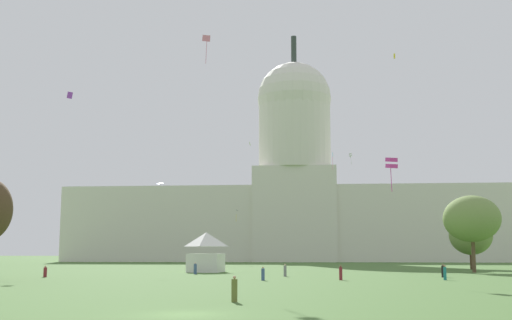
# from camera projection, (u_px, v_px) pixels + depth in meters

# --- Properties ---
(ground_plane) EXTENTS (800.00, 800.00, 0.00)m
(ground_plane) POSITION_uv_depth(u_px,v_px,m) (185.00, 314.00, 34.21)
(ground_plane) COLOR #42662D
(capitol_building) EXTENTS (147.84, 24.20, 74.51)m
(capitol_building) POSITION_uv_depth(u_px,v_px,m) (295.00, 196.00, 203.55)
(capitol_building) COLOR silver
(capitol_building) RESTS_ON ground_plane
(event_tent) EXTENTS (5.96, 6.06, 6.40)m
(event_tent) POSITION_uv_depth(u_px,v_px,m) (206.00, 252.00, 102.36)
(event_tent) COLOR white
(event_tent) RESTS_ON ground_plane
(tree_east_near) EXTENTS (10.32, 9.75, 12.30)m
(tree_east_near) POSITION_uv_depth(u_px,v_px,m) (472.00, 219.00, 101.71)
(tree_east_near) COLOR brown
(tree_east_near) RESTS_ON ground_plane
(tree_east_mid) EXTENTS (8.95, 8.50, 10.19)m
(tree_east_mid) POSITION_uv_depth(u_px,v_px,m) (471.00, 235.00, 118.87)
(tree_east_mid) COLOR #4C3823
(tree_east_mid) RESTS_ON ground_plane
(person_olive_aisle_center) EXTENTS (0.55, 0.55, 1.76)m
(person_olive_aisle_center) POSITION_uv_depth(u_px,v_px,m) (234.00, 290.00, 42.52)
(person_olive_aisle_center) COLOR olive
(person_olive_aisle_center) RESTS_ON ground_plane
(person_denim_lawn_far_left) EXTENTS (0.51, 0.51, 1.60)m
(person_denim_lawn_far_left) POSITION_uv_depth(u_px,v_px,m) (263.00, 274.00, 73.52)
(person_denim_lawn_far_left) COLOR #3D5684
(person_denim_lawn_far_left) RESTS_ON ground_plane
(person_grey_front_right) EXTENTS (0.46, 0.46, 1.65)m
(person_grey_front_right) POSITION_uv_depth(u_px,v_px,m) (285.00, 271.00, 84.85)
(person_grey_front_right) COLOR gray
(person_grey_front_right) RESTS_ON ground_plane
(person_teal_front_left) EXTENTS (0.35, 0.35, 1.76)m
(person_teal_front_left) POSITION_uv_depth(u_px,v_px,m) (445.00, 273.00, 74.39)
(person_teal_front_left) COLOR #1E757A
(person_teal_front_left) RESTS_ON ground_plane
(person_black_near_tree_west) EXTENTS (0.57, 0.57, 1.73)m
(person_black_near_tree_west) POSITION_uv_depth(u_px,v_px,m) (443.00, 271.00, 81.99)
(person_black_near_tree_west) COLOR black
(person_black_near_tree_west) RESTS_ON ground_plane
(person_denim_mid_right) EXTENTS (0.54, 0.54, 1.72)m
(person_denim_mid_right) POSITION_uv_depth(u_px,v_px,m) (195.00, 269.00, 93.45)
(person_denim_mid_right) COLOR #3D5684
(person_denim_mid_right) RESTS_ON ground_plane
(person_maroon_edge_east) EXTENTS (0.54, 0.54, 1.77)m
(person_maroon_edge_east) POSITION_uv_depth(u_px,v_px,m) (341.00, 273.00, 74.32)
(person_maroon_edge_east) COLOR maroon
(person_maroon_edge_east) RESTS_ON ground_plane
(person_maroon_mid_left) EXTENTS (0.47, 0.47, 1.52)m
(person_maroon_mid_left) POSITION_uv_depth(u_px,v_px,m) (45.00, 272.00, 82.72)
(person_maroon_mid_left) COLOR maroon
(person_maroon_mid_left) RESTS_ON ground_plane
(kite_lime_mid) EXTENTS (0.34, 0.93, 0.82)m
(kite_lime_mid) POSITION_uv_depth(u_px,v_px,m) (250.00, 144.00, 145.88)
(kite_lime_mid) COLOR #8CD133
(kite_cyan_mid) EXTENTS (0.18, 1.02, 3.84)m
(kite_cyan_mid) POSITION_uv_depth(u_px,v_px,m) (333.00, 157.00, 139.65)
(kite_cyan_mid) COLOR #33BCDB
(kite_white_mid) EXTENTS (0.87, 0.88, 3.22)m
(kite_white_mid) POSITION_uv_depth(u_px,v_px,m) (351.00, 155.00, 170.42)
(kite_white_mid) COLOR white
(kite_black_low) EXTENTS (0.72, 1.79, 2.95)m
(kite_black_low) POSITION_uv_depth(u_px,v_px,m) (235.00, 211.00, 162.35)
(kite_black_low) COLOR black
(kite_pink_mid) EXTENTS (1.15, 0.34, 3.96)m
(kite_pink_mid) POSITION_uv_depth(u_px,v_px,m) (206.00, 41.00, 85.19)
(kite_pink_mid) COLOR pink
(kite_magenta_low) EXTENTS (1.35, 1.38, 3.96)m
(kite_magenta_low) POSITION_uv_depth(u_px,v_px,m) (392.00, 163.00, 71.60)
(kite_magenta_low) COLOR #D1339E
(kite_yellow_high) EXTENTS (0.35, 0.63, 1.32)m
(kite_yellow_high) POSITION_uv_depth(u_px,v_px,m) (394.00, 56.00, 158.73)
(kite_yellow_high) COLOR yellow
(kite_blue_low) EXTENTS (1.18, 1.00, 0.29)m
(kite_blue_low) POSITION_uv_depth(u_px,v_px,m) (157.00, 186.00, 94.61)
(kite_blue_low) COLOR blue
(kite_violet_mid) EXTENTS (1.14, 0.38, 1.34)m
(kite_violet_mid) POSITION_uv_depth(u_px,v_px,m) (70.00, 95.00, 114.20)
(kite_violet_mid) COLOR purple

